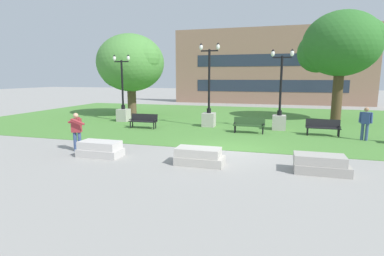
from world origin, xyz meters
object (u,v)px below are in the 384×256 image
concrete_block_center (100,149)px  concrete_block_right (320,164)px  lamp_post_left (123,108)px  concrete_block_left (199,157)px  skateboard (83,147)px  park_bench_far_left (249,124)px  park_bench_near_left (144,120)px  person_bystander_near_lawn (365,122)px  lamp_post_center (209,110)px  lamp_post_right (279,114)px  park_bench_far_right (323,126)px  person_skateboarder (77,129)px

concrete_block_center → concrete_block_right: 8.49m
concrete_block_right → lamp_post_left: size_ratio=0.38×
concrete_block_left → lamp_post_left: (-8.16, 9.14, 0.70)m
skateboard → park_bench_far_left: bearing=40.6°
park_bench_near_left → person_bystander_near_lawn: size_ratio=1.06×
skateboard → lamp_post_center: bearing=60.9°
concrete_block_right → park_bench_far_left: (-3.05, 6.79, 0.23)m
concrete_block_right → park_bench_far_left: 7.44m
lamp_post_right → person_bystander_near_lawn: size_ratio=2.85×
lamp_post_center → person_bystander_near_lawn: (8.69, -2.06, -0.12)m
park_bench_far_left → lamp_post_center: size_ratio=0.34×
park_bench_near_left → lamp_post_right: 8.51m
concrete_block_left → park_bench_far_left: bearing=80.2°
concrete_block_center → park_bench_far_left: (5.43, 6.95, 0.23)m
concrete_block_right → person_bystander_near_lawn: (2.86, 6.31, 0.68)m
park_bench_far_right → lamp_post_right: lamp_post_right is taller
skateboard → lamp_post_left: size_ratio=0.21×
concrete_block_right → person_bystander_near_lawn: bearing=65.6°
lamp_post_right → person_skateboarder: bearing=-136.8°
park_bench_far_right → lamp_post_center: 6.94m
lamp_post_right → person_bystander_near_lawn: lamp_post_right is taller
skateboard → lamp_post_center: size_ratio=0.19×
person_skateboarder → lamp_post_left: size_ratio=0.36×
lamp_post_left → park_bench_near_left: bearing=-41.1°
concrete_block_left → lamp_post_left: bearing=131.7°
concrete_block_left → park_bench_near_left: size_ratio=1.00×
park_bench_near_left → park_bench_far_left: bearing=1.7°
person_skateboarder → park_bench_far_left: bearing=43.2°
skateboard → concrete_block_left: bearing=-9.7°
park_bench_near_left → park_bench_far_right: (10.66, 0.51, 0.00)m
park_bench_near_left → lamp_post_left: bearing=138.9°
concrete_block_right → lamp_post_center: bearing=124.8°
lamp_post_center → park_bench_far_left: bearing=-29.8°
concrete_block_center → park_bench_near_left: bearing=100.1°
concrete_block_center → concrete_block_left: same height
lamp_post_left → person_skateboarder: bearing=-74.0°
park_bench_far_left → concrete_block_center: bearing=-128.0°
person_skateboarder → lamp_post_center: 9.04m
lamp_post_left → park_bench_far_right: bearing=-7.9°
park_bench_near_left → concrete_block_left: bearing=-51.2°
concrete_block_right → lamp_post_right: size_ratio=0.37×
person_skateboarder → park_bench_far_right: (10.91, 6.78, -0.44)m
skateboard → park_bench_far_left: 9.19m
concrete_block_right → person_bystander_near_lawn: person_bystander_near_lawn is taller
park_bench_far_right → lamp_post_left: 13.53m
park_bench_near_left → person_bystander_near_lawn: (12.55, -0.29, 0.44)m
concrete_block_left → lamp_post_right: size_ratio=0.37×
concrete_block_left → person_bystander_near_lawn: person_bystander_near_lawn is taller
concrete_block_right → lamp_post_left: lamp_post_left is taller
concrete_block_right → park_bench_far_left: park_bench_far_left is taller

